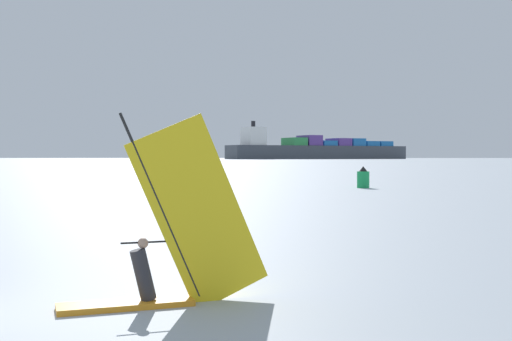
# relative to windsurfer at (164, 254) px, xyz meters

# --- Properties ---
(windsurfer) EXTENTS (3.55, 3.25, 4.18)m
(windsurfer) POSITION_rel_windsurfer_xyz_m (0.00, 0.00, 0.00)
(windsurfer) COLOR orange
(windsurfer) RESTS_ON ground_plane
(cargo_ship) EXTENTS (152.81, 167.73, 36.92)m
(cargo_ship) POSITION_rel_windsurfer_xyz_m (-182.24, 613.21, 8.78)
(cargo_ship) COLOR #3F444C
(cargo_ship) RESTS_ON ground_plane
(channel_buoy) EXTENTS (1.18, 1.18, 2.09)m
(channel_buoy) POSITION_rel_windsurfer_xyz_m (-7.05, 49.10, -0.12)
(channel_buoy) COLOR #19994C
(channel_buoy) RESTS_ON ground_plane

